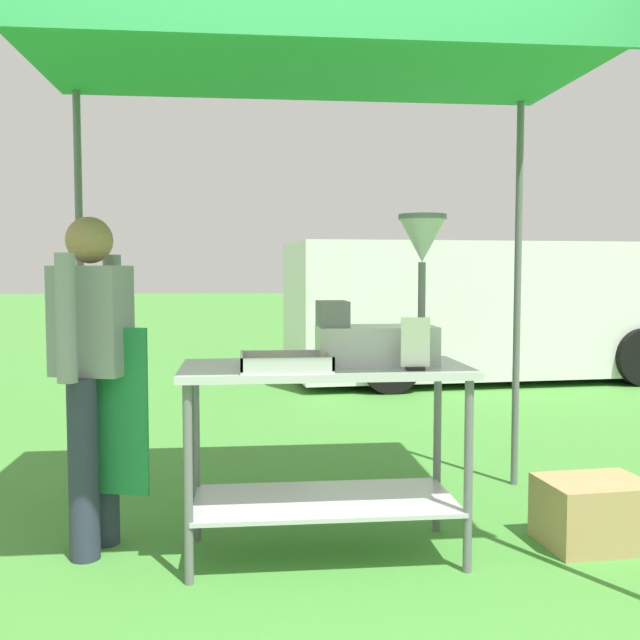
{
  "coord_description": "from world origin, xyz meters",
  "views": [
    {
      "loc": [
        -0.16,
        -2.41,
        1.36
      ],
      "look_at": [
        0.22,
        1.19,
        1.11
      ],
      "focal_mm": 41.18,
      "sensor_mm": 36.0,
      "label": 1
    }
  ],
  "objects_px": {
    "donut_fryer": "(384,315)",
    "stall_canopy": "(322,62)",
    "van_white": "(488,308)",
    "donut_tray": "(285,365)",
    "supply_crate": "(594,513)",
    "vendor": "(93,366)",
    "menu_sign": "(415,348)",
    "donut_cart": "(324,417)"
  },
  "relations": [
    {
      "from": "donut_fryer",
      "to": "van_white",
      "type": "relative_size",
      "value": 0.14
    },
    {
      "from": "vendor",
      "to": "menu_sign",
      "type": "bearing_deg",
      "value": -14.33
    },
    {
      "from": "donut_tray",
      "to": "vendor",
      "type": "height_order",
      "value": "vendor"
    },
    {
      "from": "donut_tray",
      "to": "van_white",
      "type": "height_order",
      "value": "van_white"
    },
    {
      "from": "menu_sign",
      "to": "van_white",
      "type": "distance_m",
      "value": 6.23
    },
    {
      "from": "donut_cart",
      "to": "supply_crate",
      "type": "relative_size",
      "value": 2.48
    },
    {
      "from": "supply_crate",
      "to": "van_white",
      "type": "bearing_deg",
      "value": 76.33
    },
    {
      "from": "donut_tray",
      "to": "donut_fryer",
      "type": "bearing_deg",
      "value": 20.45
    },
    {
      "from": "vendor",
      "to": "van_white",
      "type": "relative_size",
      "value": 0.32
    },
    {
      "from": "van_white",
      "to": "menu_sign",
      "type": "bearing_deg",
      "value": -111.82
    },
    {
      "from": "donut_cart",
      "to": "van_white",
      "type": "height_order",
      "value": "van_white"
    },
    {
      "from": "stall_canopy",
      "to": "donut_tray",
      "type": "xyz_separation_m",
      "value": [
        -0.2,
        -0.25,
        -1.4
      ]
    },
    {
      "from": "donut_tray",
      "to": "vendor",
      "type": "distance_m",
      "value": 0.95
    },
    {
      "from": "donut_cart",
      "to": "van_white",
      "type": "xyz_separation_m",
      "value": [
        2.7,
        5.57,
        0.21
      ]
    },
    {
      "from": "donut_fryer",
      "to": "stall_canopy",
      "type": "bearing_deg",
      "value": 167.32
    },
    {
      "from": "menu_sign",
      "to": "stall_canopy",
      "type": "bearing_deg",
      "value": 140.72
    },
    {
      "from": "donut_cart",
      "to": "donut_fryer",
      "type": "xyz_separation_m",
      "value": [
        0.29,
        0.03,
        0.48
      ]
    },
    {
      "from": "donut_cart",
      "to": "vendor",
      "type": "bearing_deg",
      "value": 171.54
    },
    {
      "from": "stall_canopy",
      "to": "donut_fryer",
      "type": "xyz_separation_m",
      "value": [
        0.29,
        -0.07,
        -1.19
      ]
    },
    {
      "from": "stall_canopy",
      "to": "van_white",
      "type": "height_order",
      "value": "stall_canopy"
    },
    {
      "from": "menu_sign",
      "to": "vendor",
      "type": "bearing_deg",
      "value": 165.67
    },
    {
      "from": "donut_fryer",
      "to": "menu_sign",
      "type": "height_order",
      "value": "donut_fryer"
    },
    {
      "from": "donut_tray",
      "to": "supply_crate",
      "type": "relative_size",
      "value": 0.75
    },
    {
      "from": "vendor",
      "to": "van_white",
      "type": "distance_m",
      "value": 6.6
    },
    {
      "from": "donut_fryer",
      "to": "supply_crate",
      "type": "bearing_deg",
      "value": -2.44
    },
    {
      "from": "donut_tray",
      "to": "supply_crate",
      "type": "distance_m",
      "value": 1.73
    },
    {
      "from": "vendor",
      "to": "van_white",
      "type": "xyz_separation_m",
      "value": [
        3.79,
        5.4,
        -0.03
      ]
    },
    {
      "from": "donut_fryer",
      "to": "supply_crate",
      "type": "relative_size",
      "value": 1.32
    },
    {
      "from": "stall_canopy",
      "to": "menu_sign",
      "type": "bearing_deg",
      "value": -39.28
    },
    {
      "from": "menu_sign",
      "to": "supply_crate",
      "type": "xyz_separation_m",
      "value": [
        0.96,
        0.2,
        -0.85
      ]
    },
    {
      "from": "stall_canopy",
      "to": "donut_cart",
      "type": "relative_size",
      "value": 2.14
    },
    {
      "from": "donut_tray",
      "to": "supply_crate",
      "type": "bearing_deg",
      "value": 5.08
    },
    {
      "from": "menu_sign",
      "to": "supply_crate",
      "type": "height_order",
      "value": "menu_sign"
    },
    {
      "from": "stall_canopy",
      "to": "van_white",
      "type": "xyz_separation_m",
      "value": [
        2.7,
        5.47,
        -1.46
      ]
    },
    {
      "from": "donut_cart",
      "to": "menu_sign",
      "type": "height_order",
      "value": "menu_sign"
    },
    {
      "from": "stall_canopy",
      "to": "van_white",
      "type": "bearing_deg",
      "value": 63.73
    },
    {
      "from": "donut_tray",
      "to": "vendor",
      "type": "relative_size",
      "value": 0.25
    },
    {
      "from": "donut_fryer",
      "to": "supply_crate",
      "type": "distance_m",
      "value": 1.44
    },
    {
      "from": "donut_cart",
      "to": "stall_canopy",
      "type": "bearing_deg",
      "value": 90.0
    },
    {
      "from": "menu_sign",
      "to": "van_white",
      "type": "height_order",
      "value": "van_white"
    },
    {
      "from": "donut_fryer",
      "to": "vendor",
      "type": "relative_size",
      "value": 0.44
    },
    {
      "from": "supply_crate",
      "to": "vendor",
      "type": "bearing_deg",
      "value": 175.93
    }
  ]
}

